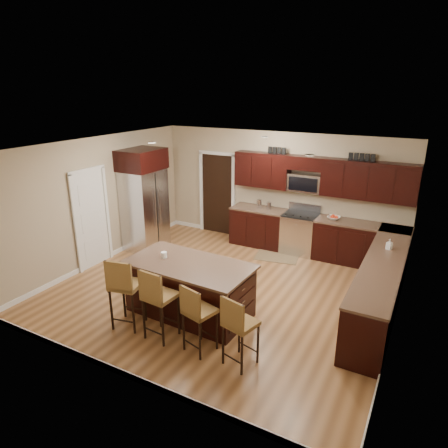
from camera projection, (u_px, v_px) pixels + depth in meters
The scene contains 24 objects.
floor at pixel (223, 290), 7.60m from camera, with size 6.00×6.00×0.00m, color #9A683D.
ceiling at pixel (223, 147), 6.72m from camera, with size 6.00×6.00×0.00m, color silver.
wall_back at pixel (278, 190), 9.45m from camera, with size 6.00×6.00×0.00m, color tan.
wall_left at pixel (100, 201), 8.51m from camera, with size 5.50×5.50×0.00m, color tan.
wall_right at pixel (404, 254), 5.81m from camera, with size 5.50×5.50×0.00m, color tan.
base_cabinets at pixel (344, 260), 7.80m from camera, with size 4.02×3.96×0.92m.
upper_cabinets at pixel (322, 175), 8.68m from camera, with size 4.00×0.33×0.80m.
range at pixel (300, 233), 9.18m from camera, with size 0.76×0.64×1.11m.
microwave at pixel (305, 183), 8.93m from camera, with size 0.76×0.31×0.40m, color silver.
doorway at pixel (217, 194), 10.28m from camera, with size 0.85×0.03×2.06m, color black.
pantry_door at pixel (91, 220), 8.36m from camera, with size 0.03×0.80×2.04m, color white.
letter_decor at pixel (317, 154), 8.60m from camera, with size 2.20×0.03×0.15m, color black, non-canonical shape.
island at pixel (190, 290), 6.70m from camera, with size 2.14×1.18×0.92m.
stool_left at pixel (124, 285), 6.18m from camera, with size 0.53×0.53×1.20m.
stool_mid at pixel (157, 296), 5.91m from camera, with size 0.46×0.46×1.16m.
stool_right at pixel (197, 312), 5.63m from camera, with size 0.49×0.49×1.06m.
refrigerator at pixel (144, 199), 9.21m from camera, with size 0.79×1.00×2.35m.
floor_mat at pixel (277, 257), 9.05m from camera, with size 0.95×0.63×0.01m, color brown.
fruit_bowl at pixel (334, 218), 8.69m from camera, with size 0.27×0.27×0.07m, color silver.
soap_bottle at pixel (389, 244), 7.08m from camera, with size 0.09×0.09×0.19m, color #B2B2B2.
canister_tall at pixel (259, 204), 9.46m from camera, with size 0.12×0.12×0.21m, color silver.
canister_short at pixel (269, 206), 9.35m from camera, with size 0.11×0.11×0.18m, color silver.
island_jar at pixel (164, 255), 6.75m from camera, with size 0.10×0.10×0.10m, color white.
stool_extra at pixel (238, 324), 5.33m from camera, with size 0.49×0.49×1.06m.
Camera 1 is at (3.23, -5.95, 3.68)m, focal length 32.00 mm.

